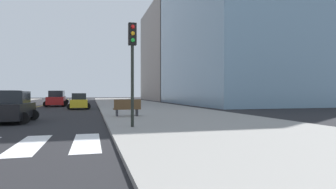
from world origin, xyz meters
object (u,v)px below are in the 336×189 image
at_px(car_red_seventh, 56,99).
at_px(car_silver_fourth, 12,100).
at_px(car_yellow_nearest, 79,102).
at_px(car_black_fifth, 12,108).
at_px(car_gray_second, 58,98).
at_px(park_bench, 127,108).
at_px(traffic_light_near_corner, 132,54).

bearing_deg(car_red_seventh, car_silver_fourth, 46.09).
relative_size(car_yellow_nearest, car_black_fifth, 0.93).
bearing_deg(car_gray_second, car_silver_fourth, 69.42).
bearing_deg(park_bench, car_yellow_nearest, 12.62).
height_order(car_silver_fourth, car_red_seventh, car_red_seventh).
relative_size(car_black_fifth, park_bench, 2.21).
distance_m(car_silver_fourth, traffic_light_near_corner, 23.64).
distance_m(car_yellow_nearest, car_gray_second, 13.74).
xyz_separation_m(car_gray_second, traffic_light_near_corner, (6.65, -31.92, 2.52)).
height_order(car_yellow_nearest, car_black_fifth, car_black_fifth).
height_order(car_black_fifth, car_red_seventh, car_red_seventh).
bearing_deg(traffic_light_near_corner, car_gray_second, -78.23).
distance_m(car_gray_second, park_bench, 26.76).
bearing_deg(car_silver_fourth, car_red_seventh, 47.00).
height_order(car_black_fifth, traffic_light_near_corner, traffic_light_near_corner).
height_order(car_gray_second, car_red_seventh, car_gray_second).
relative_size(car_gray_second, car_silver_fourth, 1.05).
height_order(traffic_light_near_corner, park_bench, traffic_light_near_corner).
xyz_separation_m(car_yellow_nearest, car_black_fifth, (-3.16, -13.39, 0.06)).
relative_size(car_gray_second, traffic_light_near_corner, 0.99).
bearing_deg(car_red_seventh, car_black_fifth, 87.97).
bearing_deg(traffic_light_near_corner, car_red_seventh, -76.37).
xyz_separation_m(car_black_fifth, park_bench, (6.77, 0.88, -0.15)).
bearing_deg(car_gray_second, car_yellow_nearest, 102.74).
distance_m(car_silver_fourth, park_bench, 18.46).
xyz_separation_m(car_silver_fourth, park_bench, (10.72, -15.03, -0.23)).
xyz_separation_m(car_yellow_nearest, car_gray_second, (-3.54, 13.27, 0.17)).
xyz_separation_m(traffic_light_near_corner, park_bench, (0.49, 6.13, -2.79)).
xyz_separation_m(car_yellow_nearest, park_bench, (3.61, -12.51, -0.09)).
height_order(car_gray_second, car_black_fifth, car_gray_second).
distance_m(car_silver_fourth, car_black_fifth, 16.39).
xyz_separation_m(car_gray_second, car_black_fifth, (0.38, -26.67, -0.12)).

